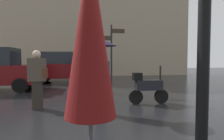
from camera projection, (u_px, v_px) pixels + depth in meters
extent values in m
cylinder|color=black|center=(203.00, 68.00, 1.19)|extent=(0.07, 0.07, 2.75)
cone|color=maroon|center=(90.00, 29.00, 1.60)|extent=(0.43, 0.43, 1.45)
cube|color=black|center=(101.00, 100.00, 5.12)|extent=(0.25, 0.16, 0.77)
cube|color=#1E2D47|center=(100.00, 73.00, 5.09)|extent=(0.46, 0.21, 0.62)
sphere|color=beige|center=(100.00, 57.00, 5.07)|extent=(0.21, 0.21, 0.21)
cylinder|color=black|center=(100.00, 52.00, 5.06)|extent=(0.02, 0.02, 0.30)
cone|color=#26203D|center=(100.00, 42.00, 5.05)|extent=(0.86, 0.86, 0.19)
cube|color=#2A241E|center=(37.00, 95.00, 5.63)|extent=(0.27, 0.17, 0.82)
cube|color=#473D33|center=(37.00, 70.00, 5.59)|extent=(0.49, 0.22, 0.66)
sphere|color=beige|center=(37.00, 54.00, 5.56)|extent=(0.23, 0.23, 0.23)
cube|color=#512819|center=(45.00, 73.00, 5.62)|extent=(0.12, 0.24, 0.28)
cylinder|color=black|center=(161.00, 96.00, 6.40)|extent=(0.46, 0.09, 0.46)
cylinder|color=black|center=(136.00, 97.00, 6.28)|extent=(0.46, 0.09, 0.46)
cube|color=black|center=(149.00, 85.00, 6.32)|extent=(0.86, 0.32, 0.32)
cube|color=black|center=(137.00, 77.00, 6.25)|extent=(0.28, 0.28, 0.24)
cylinder|color=black|center=(160.00, 74.00, 6.35)|extent=(0.06, 0.06, 0.55)
cube|color=#590C0F|center=(66.00, 70.00, 12.36)|extent=(4.12, 1.86, 0.87)
cube|color=black|center=(62.00, 58.00, 12.29)|extent=(2.27, 1.71, 0.72)
cylinder|color=black|center=(87.00, 76.00, 13.49)|extent=(0.62, 0.18, 0.62)
cylinder|color=black|center=(87.00, 78.00, 11.65)|extent=(0.62, 0.18, 0.62)
cylinder|color=black|center=(47.00, 76.00, 13.12)|extent=(0.62, 0.18, 0.62)
cylinder|color=black|center=(41.00, 79.00, 11.28)|extent=(0.62, 0.18, 0.62)
cylinder|color=black|center=(31.00, 81.00, 10.09)|extent=(0.64, 0.18, 0.64)
cylinder|color=black|center=(20.00, 86.00, 8.42)|extent=(0.64, 0.18, 0.64)
cylinder|color=black|center=(111.00, 59.00, 8.22)|extent=(0.08, 0.08, 2.88)
cube|color=#33281E|center=(118.00, 31.00, 8.20)|extent=(0.56, 0.04, 0.18)
cube|color=#33281E|center=(105.00, 38.00, 8.14)|extent=(0.52, 0.04, 0.18)
cube|color=gray|center=(92.00, 5.00, 17.98)|extent=(17.66, 2.48, 12.88)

